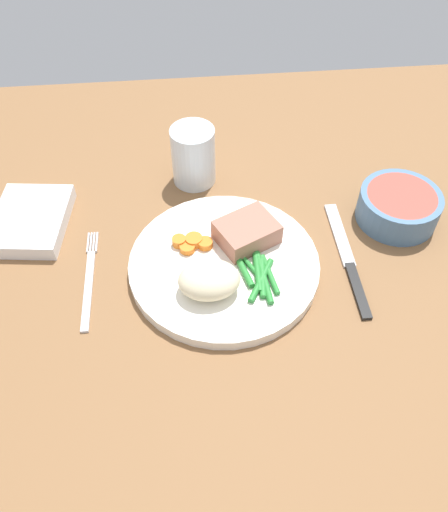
{
  "coord_description": "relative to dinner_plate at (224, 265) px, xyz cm",
  "views": [
    {
      "loc": [
        -6.46,
        -48.36,
        56.79
      ],
      "look_at": [
        -2.13,
        -3.53,
        4.6
      ],
      "focal_mm": 36.98,
      "sensor_mm": 36.0,
      "label": 1
    }
  ],
  "objects": [
    {
      "name": "dining_table",
      "position": [
        2.13,
        3.53,
        -1.8
      ],
      "size": [
        120.0,
        90.0,
        2.0
      ],
      "color": "brown",
      "rests_on": "ground"
    },
    {
      "name": "dinner_plate",
      "position": [
        0.0,
        0.0,
        0.0
      ],
      "size": [
        25.33,
        25.33,
        1.6
      ],
      "primitive_type": "cylinder",
      "color": "white",
      "rests_on": "dining_table"
    },
    {
      "name": "meat_portion",
      "position": [
        3.42,
        3.99,
        2.3
      ],
      "size": [
        9.56,
        8.84,
        3.0
      ],
      "primitive_type": "cube",
      "rotation": [
        0.0,
        0.0,
        0.46
      ],
      "color": "#A86B56",
      "rests_on": "dinner_plate"
    },
    {
      "name": "mashed_potatoes",
      "position": [
        -2.28,
        -4.56,
        2.78
      ],
      "size": [
        7.76,
        6.03,
        3.96
      ],
      "primitive_type": "ellipsoid",
      "color": "beige",
      "rests_on": "dinner_plate"
    },
    {
      "name": "carrot_slices",
      "position": [
        -4.06,
        3.2,
        1.32
      ],
      "size": [
        5.46,
        3.5,
        1.17
      ],
      "color": "orange",
      "rests_on": "dinner_plate"
    },
    {
      "name": "green_beans",
      "position": [
        4.17,
        -2.76,
        1.21
      ],
      "size": [
        5.44,
        10.21,
        0.87
      ],
      "color": "#2D8C38",
      "rests_on": "dinner_plate"
    },
    {
      "name": "fork",
      "position": [
        -17.91,
        -0.26,
        -0.6
      ],
      "size": [
        1.44,
        16.6,
        0.4
      ],
      "rotation": [
        0.0,
        0.0,
        0.06
      ],
      "color": "silver",
      "rests_on": "dining_table"
    },
    {
      "name": "knife",
      "position": [
        16.92,
        -0.29,
        -0.6
      ],
      "size": [
        1.7,
        20.5,
        0.64
      ],
      "rotation": [
        0.0,
        0.0,
        -0.05
      ],
      "color": "black",
      "rests_on": "dining_table"
    },
    {
      "name": "water_glass",
      "position": [
        -2.84,
        18.64,
        3.08
      ],
      "size": [
        6.64,
        6.64,
        9.15
      ],
      "color": "silver",
      "rests_on": "dining_table"
    },
    {
      "name": "salad_bowl",
      "position": [
        25.82,
        7.17,
        1.76
      ],
      "size": [
        11.53,
        11.53,
        4.54
      ],
      "color": "#4C7299",
      "rests_on": "dining_table"
    },
    {
      "name": "napkin",
      "position": [
        -26.78,
        10.66,
        0.31
      ],
      "size": [
        11.51,
        14.12,
        2.23
      ],
      "primitive_type": "cube",
      "rotation": [
        0.0,
        0.0,
        -0.12
      ],
      "color": "white",
      "rests_on": "dining_table"
    }
  ]
}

